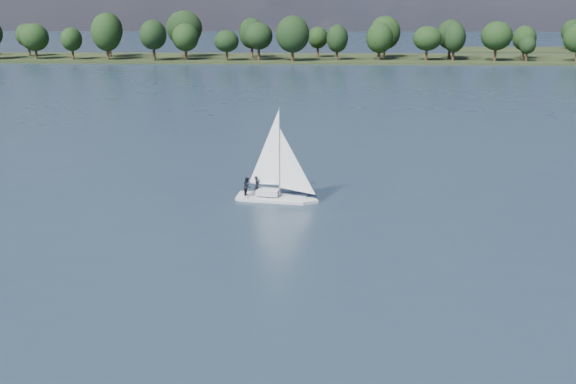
# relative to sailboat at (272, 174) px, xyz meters

# --- Properties ---
(ground) EXTENTS (700.00, 700.00, 0.00)m
(ground) POSITION_rel_sailboat_xyz_m (11.71, 59.16, -2.77)
(ground) COLOR #233342
(ground) RESTS_ON ground
(far_shore) EXTENTS (660.00, 40.00, 1.50)m
(far_shore) POSITION_rel_sailboat_xyz_m (11.71, 171.16, -2.77)
(far_shore) COLOR black
(far_shore) RESTS_ON ground
(sailboat) EXTENTS (7.79, 3.34, 9.93)m
(sailboat) POSITION_rel_sailboat_xyz_m (0.00, 0.00, 0.00)
(sailboat) COLOR silver
(sailboat) RESTS_ON ground
(treeline) EXTENTS (562.58, 74.03, 18.68)m
(treeline) POSITION_rel_sailboat_xyz_m (6.88, 167.06, 5.36)
(treeline) COLOR black
(treeline) RESTS_ON ground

